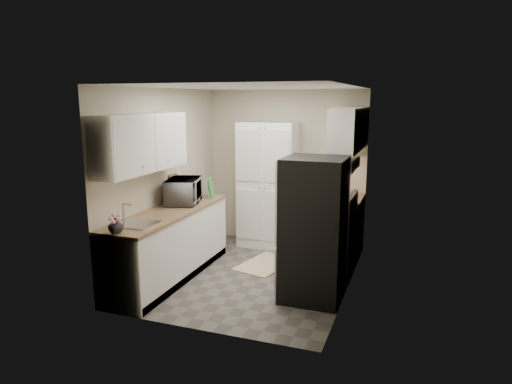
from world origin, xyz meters
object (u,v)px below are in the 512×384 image
at_px(pantry_cabinet, 268,185).
at_px(electric_range, 329,240).
at_px(refrigerator, 314,229).
at_px(toaster_oven, 338,190).
at_px(wine_bottle, 194,188).
at_px(microwave, 184,191).

bearing_deg(pantry_cabinet, electric_range, -38.22).
relative_size(refrigerator, toaster_oven, 5.21).
bearing_deg(refrigerator, pantry_cabinet, 123.46).
distance_m(wine_bottle, toaster_oven, 2.14).
height_order(pantry_cabinet, microwave, pantry_cabinet).
bearing_deg(toaster_oven, microwave, -139.93).
distance_m(electric_range, toaster_oven, 0.97).
bearing_deg(toaster_oven, pantry_cabinet, -176.53).
xyz_separation_m(microwave, toaster_oven, (1.96, 1.16, -0.08)).
xyz_separation_m(electric_range, wine_bottle, (-2.02, -0.00, 0.59)).
bearing_deg(pantry_cabinet, refrigerator, -56.54).
bearing_deg(electric_range, microwave, -169.89).
bearing_deg(toaster_oven, electric_range, -77.98).
height_order(electric_range, wine_bottle, wine_bottle).
bearing_deg(pantry_cabinet, toaster_oven, -5.84).
height_order(electric_range, refrigerator, refrigerator).
bearing_deg(pantry_cabinet, wine_bottle, -132.21).
distance_m(electric_range, microwave, 2.12).
height_order(refrigerator, wine_bottle, refrigerator).
xyz_separation_m(pantry_cabinet, microwave, (-0.82, -1.28, 0.09)).
relative_size(pantry_cabinet, electric_range, 1.77).
xyz_separation_m(microwave, wine_bottle, (-0.02, 0.35, -0.02)).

